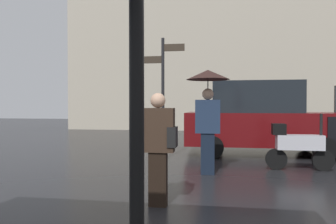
% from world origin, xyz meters
% --- Properties ---
extents(pedestrian_with_umbrella, '(0.89, 0.89, 2.14)m').
position_xyz_m(pedestrian_with_umbrella, '(0.00, 4.15, 1.56)').
color(pedestrian_with_umbrella, black).
rests_on(pedestrian_with_umbrella, ground).
extents(pedestrian_with_bag, '(0.49, 0.24, 1.58)m').
position_xyz_m(pedestrian_with_bag, '(-0.60, 1.92, 0.90)').
color(pedestrian_with_bag, black).
rests_on(pedestrian_with_bag, ground).
extents(parked_scooter, '(1.43, 0.32, 1.23)m').
position_xyz_m(parked_scooter, '(1.91, 4.87, 0.56)').
color(parked_scooter, black).
rests_on(parked_scooter, ground).
extents(parked_car_right, '(4.34, 2.02, 2.08)m').
position_xyz_m(parked_car_right, '(1.39, 7.05, 1.03)').
color(parked_car_right, '#590C0F').
rests_on(parked_car_right, ground).
extents(street_signpost, '(1.08, 0.08, 3.14)m').
position_xyz_m(street_signpost, '(-1.20, 5.71, 1.90)').
color(street_signpost, black).
rests_on(street_signpost, ground).
extents(building_block, '(17.34, 2.45, 12.62)m').
position_xyz_m(building_block, '(0.00, 16.78, 6.31)').
color(building_block, '#B2A893').
rests_on(building_block, ground).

